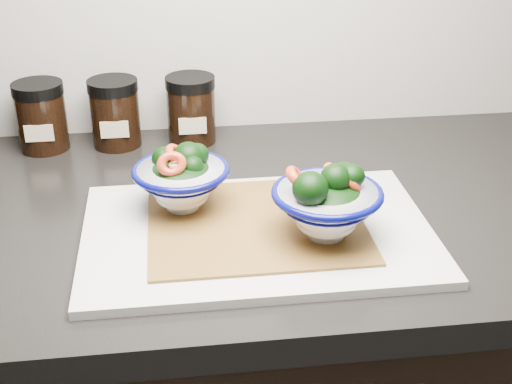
{
  "coord_description": "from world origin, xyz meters",
  "views": [
    {
      "loc": [
        0.06,
        0.57,
        1.38
      ],
      "look_at": [
        0.16,
        1.37,
        0.96
      ],
      "focal_mm": 50.0,
      "sensor_mm": 36.0,
      "label": 1
    }
  ],
  "objects": [
    {
      "name": "spice_jar_d",
      "position": [
        0.1,
        1.69,
        0.96
      ],
      "size": [
        0.08,
        0.08,
        0.11
      ],
      "color": "black",
      "rests_on": "countertop"
    },
    {
      "name": "spice_jar_c",
      "position": [
        -0.03,
        1.69,
        0.96
      ],
      "size": [
        0.08,
        0.08,
        0.11
      ],
      "color": "black",
      "rests_on": "countertop"
    },
    {
      "name": "bowl_right",
      "position": [
        0.25,
        1.33,
        0.96
      ],
      "size": [
        0.14,
        0.14,
        0.11
      ],
      "rotation": [
        0.0,
        0.0,
        -0.4
      ],
      "color": "white",
      "rests_on": "bamboo_mat"
    },
    {
      "name": "spice_jar_b",
      "position": [
        -0.15,
        1.69,
        0.96
      ],
      "size": [
        0.08,
        0.08,
        0.11
      ],
      "color": "black",
      "rests_on": "countertop"
    },
    {
      "name": "bamboo_mat",
      "position": [
        0.16,
        1.37,
        0.91
      ],
      "size": [
        0.28,
        0.24,
        0.0
      ],
      "primitive_type": "cube",
      "color": "olive",
      "rests_on": "cutting_board"
    },
    {
      "name": "countertop",
      "position": [
        0.0,
        1.45,
        0.88
      ],
      "size": [
        3.5,
        0.6,
        0.04
      ],
      "primitive_type": "cube",
      "color": "black",
      "rests_on": "cabinet"
    },
    {
      "name": "bowl_left",
      "position": [
        0.07,
        1.43,
        0.96
      ],
      "size": [
        0.13,
        0.13,
        0.1
      ],
      "rotation": [
        0.0,
        0.0,
        -0.31
      ],
      "color": "white",
      "rests_on": "bamboo_mat"
    },
    {
      "name": "cutting_board",
      "position": [
        0.16,
        1.36,
        0.91
      ],
      "size": [
        0.45,
        0.3,
        0.01
      ],
      "primitive_type": "cube",
      "color": "beige",
      "rests_on": "countertop"
    }
  ]
}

